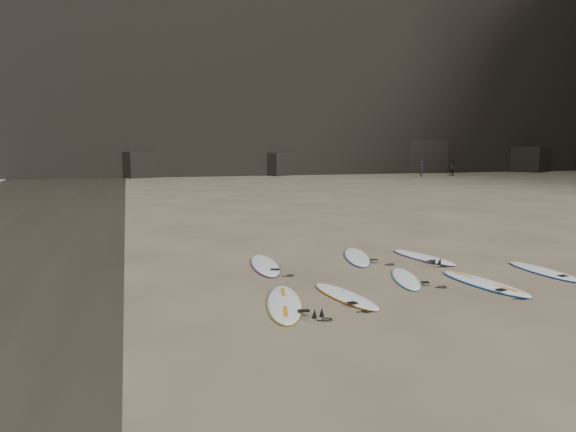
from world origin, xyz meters
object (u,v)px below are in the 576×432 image
(surfboard_5, at_px, (265,265))
(surfboard_7, at_px, (423,257))
(surfboard_2, at_px, (406,278))
(surfboard_6, at_px, (357,256))
(surfboard_0, at_px, (284,303))
(person_b, at_px, (453,168))
(surfboard_3, at_px, (484,283))
(person_a, at_px, (422,168))
(surfboard_1, at_px, (345,296))
(surfboard_4, at_px, (544,271))

(surfboard_5, height_order, surfboard_7, surfboard_5)
(surfboard_2, xyz_separation_m, surfboard_6, (-0.12, 2.74, 0.01))
(surfboard_6, bearing_deg, surfboard_5, -156.95)
(surfboard_0, distance_m, surfboard_2, 3.65)
(surfboard_0, xyz_separation_m, surfboard_5, (0.48, 3.64, -0.00))
(surfboard_7, relative_size, person_b, 1.58)
(surfboard_3, relative_size, person_a, 1.73)
(surfboard_5, relative_size, surfboard_6, 1.04)
(surfboard_1, distance_m, surfboard_3, 3.55)
(surfboard_1, height_order, surfboard_3, surfboard_3)
(surfboard_1, xyz_separation_m, surfboard_5, (-0.95, 3.45, 0.01))
(surfboard_2, distance_m, surfboard_5, 3.79)
(surfboard_3, height_order, surfboard_5, same)
(person_a, bearing_deg, surfboard_0, -172.99)
(surfboard_1, relative_size, person_b, 1.48)
(surfboard_5, relative_size, surfboard_7, 1.09)
(surfboard_2, bearing_deg, surfboard_5, 158.40)
(surfboard_4, distance_m, person_a, 42.48)
(surfboard_2, height_order, person_b, person_b)
(surfboard_1, xyz_separation_m, person_a, (23.84, 39.23, 0.75))
(surfboard_0, xyz_separation_m, surfboard_7, (5.13, 3.42, -0.00))
(surfboard_3, bearing_deg, surfboard_1, 173.79)
(person_b, bearing_deg, surfboard_1, -129.96)
(surfboard_3, bearing_deg, surfboard_5, 135.34)
(surfboard_0, bearing_deg, surfboard_6, 63.96)
(surfboard_4, relative_size, surfboard_5, 0.89)
(surfboard_2, height_order, surfboard_5, surfboard_5)
(surfboard_6, xyz_separation_m, person_a, (21.95, 35.42, 0.75))
(surfboard_2, distance_m, person_a, 43.97)
(surfboard_5, bearing_deg, surfboard_3, -30.81)
(surfboard_4, xyz_separation_m, surfboard_7, (-2.09, 2.45, 0.00))
(surfboard_4, bearing_deg, surfboard_2, 173.57)
(surfboard_6, distance_m, surfboard_7, 1.91)
(surfboard_0, bearing_deg, surfboard_1, 21.21)
(surfboard_0, distance_m, surfboard_1, 1.44)
(surfboard_4, height_order, person_a, person_a)
(surfboard_2, bearing_deg, person_b, 73.69)
(surfboard_6, bearing_deg, surfboard_4, -21.88)
(person_a, distance_m, person_b, 3.55)
(surfboard_6, relative_size, person_b, 1.65)
(surfboard_5, bearing_deg, surfboard_6, 12.96)
(surfboard_1, height_order, surfboard_5, surfboard_5)
(surfboard_0, height_order, surfboard_2, surfboard_0)
(surfboard_0, bearing_deg, surfboard_2, 33.66)
(surfboard_7, bearing_deg, surfboard_2, -139.74)
(surfboard_2, xyz_separation_m, surfboard_7, (1.70, 2.17, 0.01))
(surfboard_2, relative_size, surfboard_7, 0.89)
(surfboard_0, distance_m, surfboard_5, 3.67)
(surfboard_1, relative_size, surfboard_6, 0.90)
(surfboard_1, height_order, surfboard_7, surfboard_7)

